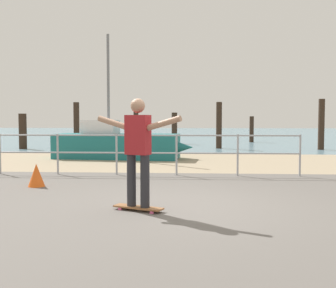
{
  "coord_description": "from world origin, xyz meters",
  "views": [
    {
      "loc": [
        0.25,
        -6.6,
        1.42
      ],
      "look_at": [
        -0.3,
        2.0,
        0.9
      ],
      "focal_mm": 43.88,
      "sensor_mm": 36.0,
      "label": 1
    }
  ],
  "objects_px": {
    "skateboarder": "(138,146)",
    "traffic_cone": "(36,176)",
    "sailboat": "(121,145)",
    "skateboard": "(138,208)"
  },
  "relations": [
    {
      "from": "sailboat",
      "to": "skateboarder",
      "type": "height_order",
      "value": "sailboat"
    },
    {
      "from": "skateboard",
      "to": "skateboarder",
      "type": "distance_m",
      "value": 0.95
    },
    {
      "from": "sailboat",
      "to": "skateboard",
      "type": "height_order",
      "value": "sailboat"
    },
    {
      "from": "skateboard",
      "to": "traffic_cone",
      "type": "bearing_deg",
      "value": 138.9
    },
    {
      "from": "skateboard",
      "to": "traffic_cone",
      "type": "relative_size",
      "value": 1.63
    },
    {
      "from": "sailboat",
      "to": "skateboard",
      "type": "distance_m",
      "value": 8.52
    },
    {
      "from": "skateboard",
      "to": "skateboarder",
      "type": "bearing_deg",
      "value": 26.57
    },
    {
      "from": "sailboat",
      "to": "traffic_cone",
      "type": "xyz_separation_m",
      "value": [
        -0.67,
        -6.21,
        -0.27
      ]
    },
    {
      "from": "sailboat",
      "to": "skateboard",
      "type": "bearing_deg",
      "value": -78.07
    },
    {
      "from": "skateboarder",
      "to": "traffic_cone",
      "type": "bearing_deg",
      "value": 138.9
    }
  ]
}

